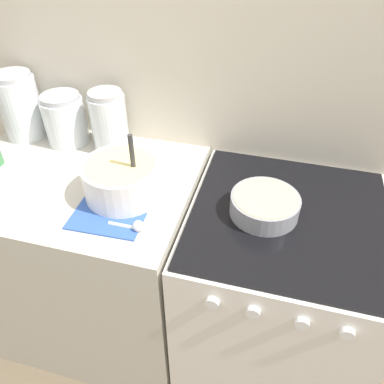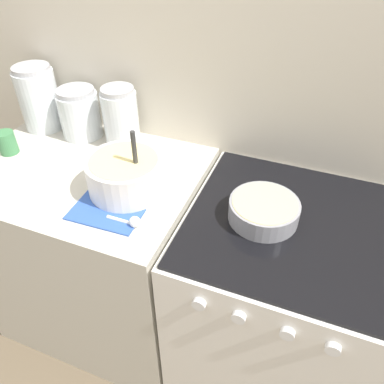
# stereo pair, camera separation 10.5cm
# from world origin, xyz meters

# --- Properties ---
(wall_back) EXTENTS (4.79, 0.05, 2.40)m
(wall_back) POSITION_xyz_m (0.00, 0.69, 1.20)
(wall_back) COLOR beige
(wall_back) RESTS_ON ground_plane
(countertop_cabinet) EXTENTS (0.89, 0.66, 0.93)m
(countertop_cabinet) POSITION_xyz_m (-0.45, 0.33, 0.46)
(countertop_cabinet) COLOR beige
(countertop_cabinet) RESTS_ON ground_plane
(stove) EXTENTS (0.66, 0.68, 0.93)m
(stove) POSITION_xyz_m (0.35, 0.33, 0.46)
(stove) COLOR white
(stove) RESTS_ON ground_plane
(mixing_bowl) EXTENTS (0.26, 0.26, 0.25)m
(mixing_bowl) POSITION_xyz_m (-0.22, 0.29, 1.00)
(mixing_bowl) COLOR white
(mixing_bowl) RESTS_ON countertop_cabinet
(baking_pan) EXTENTS (0.22, 0.22, 0.07)m
(baking_pan) POSITION_xyz_m (0.26, 0.32, 0.96)
(baking_pan) COLOR gray
(baking_pan) RESTS_ON stove
(storage_jar_left) EXTENTS (0.17, 0.17, 0.27)m
(storage_jar_left) POSITION_xyz_m (-0.78, 0.56, 1.04)
(storage_jar_left) COLOR silver
(storage_jar_left) RESTS_ON countertop_cabinet
(storage_jar_middle) EXTENTS (0.17, 0.17, 0.21)m
(storage_jar_middle) POSITION_xyz_m (-0.58, 0.56, 1.01)
(storage_jar_middle) COLOR silver
(storage_jar_middle) RESTS_ON countertop_cabinet
(storage_jar_right) EXTENTS (0.14, 0.14, 0.24)m
(storage_jar_right) POSITION_xyz_m (-0.38, 0.56, 1.03)
(storage_jar_right) COLOR silver
(storage_jar_right) RESTS_ON countertop_cabinet
(recipe_page) EXTENTS (0.24, 0.24, 0.01)m
(recipe_page) POSITION_xyz_m (-0.22, 0.20, 0.93)
(recipe_page) COLOR #3359B2
(recipe_page) RESTS_ON countertop_cabinet
(measuring_spoon) EXTENTS (0.12, 0.04, 0.04)m
(measuring_spoon) POSITION_xyz_m (-0.12, 0.14, 0.94)
(measuring_spoon) COLOR white
(measuring_spoon) RESTS_ON countertop_cabinet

